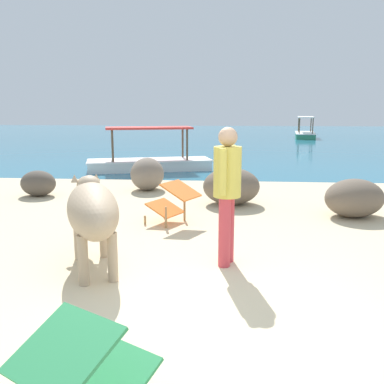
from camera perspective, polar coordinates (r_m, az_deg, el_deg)
sand_beach at (r=4.04m, az=2.38°, el=-16.03°), size 18.00×14.00×0.04m
water_surface at (r=25.65m, az=4.40°, el=7.14°), size 60.00×36.00×0.03m
cow at (r=4.92m, az=-13.31°, el=-2.31°), size 1.09×1.87×1.06m
deck_chair_near at (r=2.68m, az=-13.87°, el=-21.81°), size 0.84×0.93×0.68m
deck_chair_far at (r=6.72m, az=-2.61°, el=-1.14°), size 0.92×0.83×0.68m
person_standing at (r=4.89m, az=4.76°, el=0.84°), size 0.32×0.50×1.62m
shore_rock_large at (r=8.14m, az=5.32°, el=0.78°), size 1.19×1.10×0.70m
shore_rock_medium at (r=9.57m, az=-6.05°, el=2.44°), size 0.78×0.97×0.73m
shore_rock_small at (r=9.45m, az=-20.02°, el=1.11°), size 0.91×0.81×0.54m
shore_rock_flat at (r=7.69m, az=21.03°, el=-0.76°), size 1.31×1.22×0.65m
boat_white at (r=12.80m, az=-5.74°, el=4.18°), size 3.85×2.11×1.29m
boat_green at (r=27.40m, az=14.99°, el=7.66°), size 1.65×3.80×1.29m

